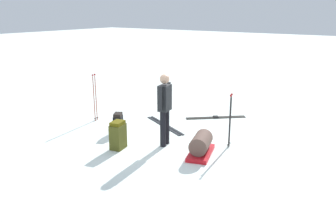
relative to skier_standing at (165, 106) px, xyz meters
name	(u,v)px	position (x,y,z in m)	size (l,w,h in m)	color
ground_plane	(168,138)	(0.43, 0.21, -0.95)	(80.00, 80.00, 0.00)	white
skier_standing	(165,106)	(0.00, 0.00, 0.00)	(0.56, 0.28, 1.70)	black
ski_pair_near	(165,125)	(1.16, 0.83, -0.94)	(0.96, 1.72, 0.05)	black
ski_pair_far	(216,117)	(2.63, 0.01, -0.94)	(1.32, 1.44, 0.05)	black
backpack_large_dark	(118,135)	(-0.80, 0.75, -0.63)	(0.42, 0.34, 0.66)	#484818
backpack_bright	(118,123)	(0.00, 1.49, -0.69)	(0.37, 0.33, 0.53)	black
ski_poles_planted_near	(95,95)	(0.44, 2.76, -0.20)	(0.18, 0.10, 1.36)	maroon
ski_poles_planted_far	(230,118)	(0.78, -1.29, -0.25)	(0.21, 0.11, 1.27)	black
gear_sled	(201,145)	(-0.03, -1.00, -0.73)	(1.11, 0.74, 0.49)	red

